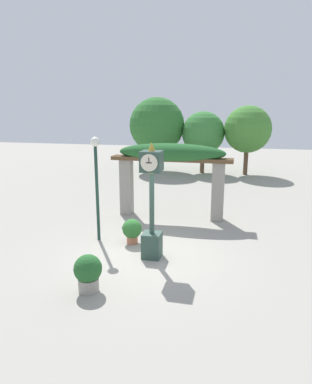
% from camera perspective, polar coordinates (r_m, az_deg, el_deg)
% --- Properties ---
extents(ground_plane, '(60.00, 60.00, 0.00)m').
position_cam_1_polar(ground_plane, '(10.20, -1.68, -10.36)').
color(ground_plane, gray).
extents(pedestal_clock, '(0.56, 0.61, 3.30)m').
position_cam_1_polar(pedestal_clock, '(9.49, -0.70, -2.08)').
color(pedestal_clock, '#2D473D').
rests_on(pedestal_clock, ground).
extents(pergola, '(4.67, 1.05, 2.90)m').
position_cam_1_polar(pergola, '(13.13, 2.54, 5.18)').
color(pergola, gray).
rests_on(pergola, ground).
extents(potted_plant_near_left, '(0.66, 0.66, 0.90)m').
position_cam_1_polar(potted_plant_near_left, '(8.27, -11.26, -12.93)').
color(potted_plant_near_left, gray).
rests_on(potted_plant_near_left, ground).
extents(potted_plant_near_right, '(0.62, 0.62, 0.80)m').
position_cam_1_polar(potted_plant_near_right, '(10.86, -4.01, -6.32)').
color(potted_plant_near_right, '#B26B4C').
rests_on(potted_plant_near_right, ground).
extents(lamp_post, '(0.30, 0.30, 3.33)m').
position_cam_1_polar(lamp_post, '(10.81, -9.93, 3.58)').
color(lamp_post, '#19382D').
rests_on(lamp_post, ground).
extents(tree_line, '(9.24, 3.68, 4.96)m').
position_cam_1_polar(tree_line, '(22.98, 5.82, 10.55)').
color(tree_line, brown).
rests_on(tree_line, ground).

